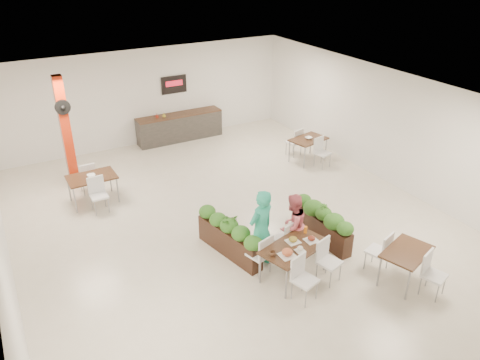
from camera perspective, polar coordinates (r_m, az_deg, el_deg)
name	(u,v)px	position (r m, az deg, el deg)	size (l,w,h in m)	color
ground	(231,221)	(11.74, -1.10, -4.98)	(12.00, 12.00, 0.00)	beige
room_shell	(230,147)	(10.82, -1.19, 4.07)	(10.10, 12.10, 3.22)	white
red_column	(66,133)	(13.51, -20.42, 5.45)	(0.40, 0.41, 3.20)	#B1270B
service_counter	(180,126)	(16.55, -7.36, 6.51)	(3.00, 0.64, 2.20)	#2B2926
main_table	(294,251)	(9.63, 6.60, -8.62)	(1.62, 1.89, 0.92)	#321D10
diner_man	(261,230)	(9.75, 2.56, -6.06)	(0.66, 0.43, 1.81)	teal
diner_woman	(292,226)	(10.21, 6.39, -5.58)	(0.73, 0.57, 1.50)	#DF6371
planter_left	(229,234)	(10.30, -1.32, -6.64)	(0.72, 1.93, 1.02)	black
planter_right	(323,222)	(10.93, 10.05, -5.08)	(0.46, 1.83, 0.95)	black
side_table_a	(92,180)	(12.89, -17.60, -0.05)	(1.24, 1.63, 0.92)	#321D10
side_table_b	(308,142)	(14.85, 8.32, 4.56)	(1.27, 1.67, 0.92)	#321D10
side_table_c	(406,256)	(10.03, 19.60, -8.77)	(1.25, 1.67, 0.92)	#321D10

